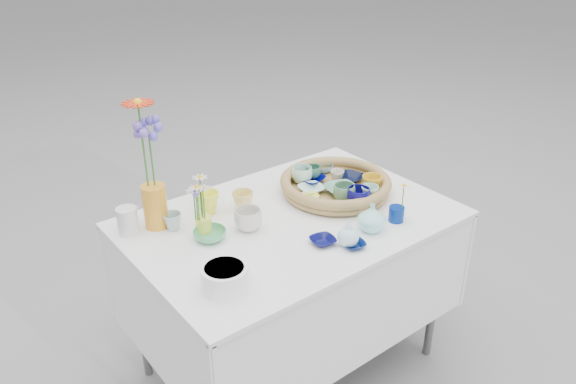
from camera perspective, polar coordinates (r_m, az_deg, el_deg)
ground at (r=2.68m, az=0.27°, el=-16.94°), size 80.00×80.00×0.00m
display_table at (r=2.68m, az=0.27°, el=-16.94°), size 1.26×0.86×0.77m
wicker_tray at (r=2.40m, az=4.84°, el=0.71°), size 0.47×0.47×0.08m
tray_ceramic_0 at (r=2.46m, az=2.35°, el=1.28°), size 0.14×0.14×0.03m
tray_ceramic_1 at (r=2.49m, az=6.39°, el=1.43°), size 0.14×0.14×0.03m
tray_ceramic_2 at (r=2.38m, az=8.51°, el=0.76°), size 0.09×0.09×0.08m
tray_ceramic_3 at (r=2.37m, az=5.40°, el=0.24°), size 0.16×0.16×0.03m
tray_ceramic_4 at (r=2.30m, az=5.72°, el=-0.08°), size 0.10×0.10×0.07m
tray_ceramic_5 at (r=2.38m, az=2.39°, el=0.30°), size 0.12×0.12×0.03m
tray_ceramic_6 at (r=2.45m, az=1.41°, el=1.75°), size 0.12×0.12×0.07m
tray_ceramic_7 at (r=2.46m, az=5.02°, el=1.60°), size 0.07×0.07×0.06m
tray_ceramic_8 at (r=2.57m, az=3.53°, el=2.45°), size 0.10×0.10×0.03m
tray_ceramic_9 at (r=2.27m, az=7.18°, el=-0.50°), size 0.10×0.10×0.08m
tray_ceramic_10 at (r=2.30m, az=2.18°, el=-0.62°), size 0.09×0.09×0.03m
tray_ceramic_11 at (r=2.32m, az=8.30°, el=-0.16°), size 0.09×0.09×0.07m
tray_ceramic_12 at (r=2.49m, az=2.55°, el=2.04°), size 0.09×0.09×0.06m
loose_ceramic_0 at (r=2.26m, az=-8.15°, el=-1.06°), size 0.12×0.12×0.09m
loose_ceramic_1 at (r=2.27m, az=-4.61°, el=-0.91°), size 0.10×0.10×0.08m
loose_ceramic_2 at (r=2.09m, az=-7.95°, el=-4.33°), size 0.14×0.14×0.04m
loose_ceramic_3 at (r=2.13m, az=-4.08°, el=-2.81°), size 0.14×0.14×0.08m
loose_ceramic_4 at (r=2.05m, az=3.56°, el=-4.99°), size 0.11×0.11×0.02m
loose_ceramic_5 at (r=2.17m, az=-11.65°, el=-2.94°), size 0.09×0.09×0.07m
loose_ceramic_6 at (r=2.05m, az=6.67°, el=-5.31°), size 0.10×0.10×0.02m
fluted_bowl at (r=1.82m, az=-6.45°, el=-8.64°), size 0.16×0.16×0.08m
bud_vase_paleblue at (r=2.02m, az=6.16°, el=-4.04°), size 0.08×0.08×0.12m
bud_vase_seafoam at (r=2.13m, az=8.50°, el=-2.56°), size 0.12×0.12×0.11m
bud_vase_cobalt at (r=2.23m, az=10.95°, el=-2.20°), size 0.07×0.07×0.06m
single_daisy at (r=2.19m, az=11.60°, el=-0.50°), size 0.08×0.08×0.11m
tall_vase_yellow at (r=2.18m, az=-13.34°, el=-1.41°), size 0.10×0.10×0.17m
gerbera at (r=2.09m, az=-14.50°, el=4.56°), size 0.16×0.16×0.34m
hydrangea at (r=2.11m, az=-13.70°, el=3.36°), size 0.11×0.11×0.30m
white_pitcher at (r=2.18m, az=-15.98°, el=-2.81°), size 0.11×0.08×0.10m
daisy_cup at (r=2.13m, az=-8.58°, el=-3.29°), size 0.08×0.08×0.07m
daisy_posy at (r=2.08m, az=-9.14°, el=-0.47°), size 0.09×0.09×0.17m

